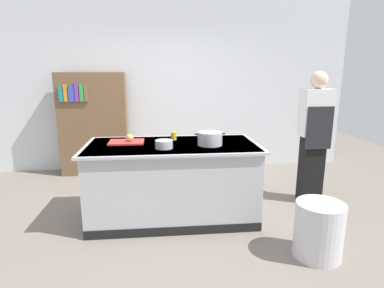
{
  "coord_description": "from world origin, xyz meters",
  "views": [
    {
      "loc": [
        -0.12,
        -3.49,
        1.72
      ],
      "look_at": [
        0.25,
        0.2,
        0.85
      ],
      "focal_mm": 29.24,
      "sensor_mm": 36.0,
      "label": 1
    }
  ],
  "objects_px": {
    "trash_bin": "(319,230)",
    "stock_pot": "(210,139)",
    "person_chef": "(314,135)",
    "juice_cup": "(174,136)",
    "mixing_bowl": "(164,144)",
    "bookshelf": "(94,124)",
    "onion": "(130,138)"
  },
  "relations": [
    {
      "from": "juice_cup",
      "to": "person_chef",
      "type": "height_order",
      "value": "person_chef"
    },
    {
      "from": "trash_bin",
      "to": "stock_pot",
      "type": "bearing_deg",
      "value": 135.6
    },
    {
      "from": "mixing_bowl",
      "to": "bookshelf",
      "type": "xyz_separation_m",
      "value": [
        -1.15,
        1.98,
        -0.09
      ]
    },
    {
      "from": "stock_pot",
      "to": "trash_bin",
      "type": "xyz_separation_m",
      "value": [
        0.9,
        -0.88,
        -0.71
      ]
    },
    {
      "from": "mixing_bowl",
      "to": "juice_cup",
      "type": "relative_size",
      "value": 1.91
    },
    {
      "from": "stock_pot",
      "to": "trash_bin",
      "type": "relative_size",
      "value": 0.64
    },
    {
      "from": "trash_bin",
      "to": "person_chef",
      "type": "distance_m",
      "value": 1.52
    },
    {
      "from": "mixing_bowl",
      "to": "onion",
      "type": "bearing_deg",
      "value": 142.32
    },
    {
      "from": "stock_pot",
      "to": "onion",
      "type": "bearing_deg",
      "value": 167.51
    },
    {
      "from": "stock_pot",
      "to": "trash_bin",
      "type": "height_order",
      "value": "stock_pot"
    },
    {
      "from": "onion",
      "to": "person_chef",
      "type": "xyz_separation_m",
      "value": [
        2.34,
        0.18,
        -0.05
      ]
    },
    {
      "from": "stock_pot",
      "to": "person_chef",
      "type": "xyz_separation_m",
      "value": [
        1.43,
        0.39,
        -0.06
      ]
    },
    {
      "from": "trash_bin",
      "to": "onion",
      "type": "bearing_deg",
      "value": 149.15
    },
    {
      "from": "juice_cup",
      "to": "trash_bin",
      "type": "xyz_separation_m",
      "value": [
        1.29,
        -1.18,
        -0.68
      ]
    },
    {
      "from": "bookshelf",
      "to": "juice_cup",
      "type": "bearing_deg",
      "value": -51.22
    },
    {
      "from": "trash_bin",
      "to": "person_chef",
      "type": "relative_size",
      "value": 0.31
    },
    {
      "from": "onion",
      "to": "person_chef",
      "type": "bearing_deg",
      "value": 4.51
    },
    {
      "from": "stock_pot",
      "to": "person_chef",
      "type": "distance_m",
      "value": 1.48
    },
    {
      "from": "trash_bin",
      "to": "mixing_bowl",
      "type": "bearing_deg",
      "value": 151.25
    },
    {
      "from": "stock_pot",
      "to": "trash_bin",
      "type": "distance_m",
      "value": 1.44
    },
    {
      "from": "stock_pot",
      "to": "bookshelf",
      "type": "height_order",
      "value": "bookshelf"
    },
    {
      "from": "trash_bin",
      "to": "person_chef",
      "type": "height_order",
      "value": "person_chef"
    },
    {
      "from": "person_chef",
      "to": "bookshelf",
      "type": "distance_m",
      "value": 3.44
    },
    {
      "from": "onion",
      "to": "trash_bin",
      "type": "bearing_deg",
      "value": -30.85
    },
    {
      "from": "juice_cup",
      "to": "person_chef",
      "type": "relative_size",
      "value": 0.06
    },
    {
      "from": "trash_bin",
      "to": "bookshelf",
      "type": "relative_size",
      "value": 0.32
    },
    {
      "from": "onion",
      "to": "stock_pot",
      "type": "xyz_separation_m",
      "value": [
        0.91,
        -0.2,
        0.01
      ]
    },
    {
      "from": "mixing_bowl",
      "to": "person_chef",
      "type": "bearing_deg",
      "value": 14.09
    },
    {
      "from": "onion",
      "to": "mixing_bowl",
      "type": "distance_m",
      "value": 0.5
    },
    {
      "from": "onion",
      "to": "stock_pot",
      "type": "bearing_deg",
      "value": -12.49
    },
    {
      "from": "person_chef",
      "to": "stock_pot",
      "type": "bearing_deg",
      "value": 115.95
    },
    {
      "from": "stock_pot",
      "to": "bookshelf",
      "type": "bearing_deg",
      "value": 131.5
    }
  ]
}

